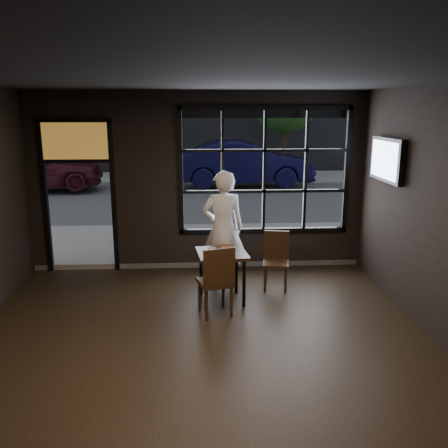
{
  "coord_description": "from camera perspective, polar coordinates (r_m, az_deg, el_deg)",
  "views": [
    {
      "loc": [
        -0.01,
        -4.92,
        2.9
      ],
      "look_at": [
        0.4,
        2.2,
        1.15
      ],
      "focal_mm": 38.0,
      "sensor_mm": 36.0,
      "label": 1
    }
  ],
  "objects": [
    {
      "name": "chair_near",
      "position": [
        6.79,
        -1.09,
        -6.73
      ],
      "size": [
        0.55,
        0.55,
        1.04
      ],
      "primitive_type": "cube",
      "rotation": [
        0.0,
        0.0,
        3.4
      ],
      "color": "black",
      "rests_on": "floor"
    },
    {
      "name": "navy_car",
      "position": [
        17.55,
        2.35,
        7.31
      ],
      "size": [
        5.04,
        1.84,
        1.65
      ],
      "primitive_type": "imported",
      "rotation": [
        0.0,
        0.0,
        1.59
      ],
      "color": "black",
      "rests_on": "street_asphalt"
    },
    {
      "name": "ceiling",
      "position": [
        4.93,
        -3.34,
        17.4
      ],
      "size": [
        6.0,
        7.0,
        0.02
      ],
      "primitive_type": "cube",
      "color": "black",
      "rests_on": "ground"
    },
    {
      "name": "building_across",
      "position": [
        28.29,
        -3.5,
        23.11
      ],
      "size": [
        28.0,
        12.0,
        15.0
      ],
      "primitive_type": "cube",
      "color": "#5B5956",
      "rests_on": "ground"
    },
    {
      "name": "maroon_car",
      "position": [
        18.03,
        -22.0,
        6.44
      ],
      "size": [
        4.92,
        2.39,
        1.62
      ],
      "primitive_type": "imported",
      "rotation": [
        0.0,
        0.0,
        1.67
      ],
      "color": "#43111A",
      "rests_on": "street_asphalt"
    },
    {
      "name": "tv",
      "position": [
        7.8,
        19.01,
        7.33
      ],
      "size": [
        0.13,
        1.15,
        0.67
      ],
      "primitive_type": "cube",
      "color": "black",
      "rests_on": "wall_right"
    },
    {
      "name": "window_frame",
      "position": [
        8.57,
        4.88,
        6.37
      ],
      "size": [
        3.06,
        0.12,
        2.28
      ],
      "primitive_type": "cube",
      "color": "black",
      "rests_on": "ground"
    },
    {
      "name": "chair_window",
      "position": [
        7.77,
        6.26,
        -4.51
      ],
      "size": [
        0.47,
        0.47,
        0.94
      ],
      "primitive_type": "cube",
      "rotation": [
        0.0,
        0.0,
        -0.17
      ],
      "color": "black",
      "rests_on": "floor"
    },
    {
      "name": "stained_transom",
      "position": [
        8.69,
        -17.45,
        9.54
      ],
      "size": [
        1.2,
        0.06,
        0.7
      ],
      "primitive_type": "cube",
      "color": "orange",
      "rests_on": "ground"
    },
    {
      "name": "hotdog",
      "position": [
        7.3,
        0.36,
        -2.78
      ],
      "size": [
        0.21,
        0.09,
        0.06
      ],
      "primitive_type": null,
      "rotation": [
        0.0,
        0.0,
        -0.07
      ],
      "color": "tan",
      "rests_on": "cafe_table"
    },
    {
      "name": "street_asphalt",
      "position": [
        29.06,
        -3.28,
        7.99
      ],
      "size": [
        60.0,
        41.0,
        0.04
      ],
      "primitive_type": "cube",
      "color": "#545456",
      "rests_on": "ground"
    },
    {
      "name": "tree_right",
      "position": [
        19.74,
        7.3,
        14.54
      ],
      "size": [
        2.66,
        2.66,
        4.54
      ],
      "color": "#332114",
      "rests_on": "street_asphalt"
    },
    {
      "name": "man",
      "position": [
        7.79,
        -0.14,
        -0.57
      ],
      "size": [
        0.77,
        0.56,
        1.93
      ],
      "primitive_type": "imported",
      "rotation": [
        0.0,
        0.0,
        3.29
      ],
      "color": "white",
      "rests_on": "floor"
    },
    {
      "name": "cafe_table",
      "position": [
        7.27,
        -0.26,
        -6.34
      ],
      "size": [
        0.81,
        0.81,
        0.79
      ],
      "primitive_type": "cube",
      "rotation": [
        0.0,
        0.0,
        0.12
      ],
      "color": "black",
      "rests_on": "floor"
    },
    {
      "name": "cup",
      "position": [
        7.04,
        -1.46,
        -3.28
      ],
      "size": [
        0.13,
        0.13,
        0.1
      ],
      "primitive_type": "imported",
      "rotation": [
        0.0,
        0.0,
        0.07
      ],
      "color": "silver",
      "rests_on": "cafe_table"
    },
    {
      "name": "floor",
      "position": [
        5.71,
        -2.87,
        -16.84
      ],
      "size": [
        6.0,
        7.0,
        0.02
      ],
      "primitive_type": "cube",
      "color": "black",
      "rests_on": "ground"
    },
    {
      "name": "tree_left",
      "position": [
        20.52,
        -9.43,
        12.44
      ],
      "size": [
        2.07,
        2.07,
        3.53
      ],
      "color": "#332114",
      "rests_on": "street_asphalt"
    }
  ]
}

